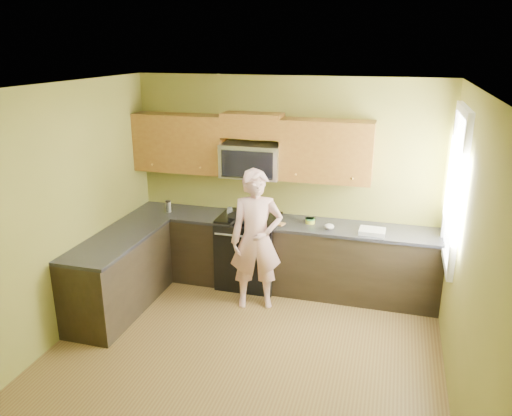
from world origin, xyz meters
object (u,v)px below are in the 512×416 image
(butter_tub, at_px, (310,223))
(travel_mug, at_px, (169,212))
(woman, at_px, (256,240))
(frying_pan, at_px, (239,220))
(microwave, at_px, (252,176))
(stove, at_px, (249,250))

(butter_tub, xyz_separation_m, travel_mug, (-1.91, -0.07, 0.00))
(woman, bearing_deg, travel_mug, 141.80)
(frying_pan, distance_m, butter_tub, 0.90)
(woman, xyz_separation_m, frying_pan, (-0.33, 0.35, 0.10))
(travel_mug, bearing_deg, microwave, 8.23)
(stove, distance_m, frying_pan, 0.51)
(microwave, height_order, butter_tub, microwave)
(microwave, xyz_separation_m, travel_mug, (-1.12, -0.16, -0.53))
(woman, xyz_separation_m, butter_tub, (0.54, 0.56, 0.07))
(frying_pan, bearing_deg, butter_tub, 15.55)
(stove, xyz_separation_m, travel_mug, (-1.12, -0.04, 0.45))
(microwave, bearing_deg, butter_tub, -6.31)
(microwave, xyz_separation_m, butter_tub, (0.79, -0.09, -0.53))
(travel_mug, bearing_deg, frying_pan, -7.37)
(woman, bearing_deg, frying_pan, 114.22)
(woman, height_order, frying_pan, woman)
(stove, relative_size, frying_pan, 1.85)
(woman, distance_m, butter_tub, 0.79)
(woman, bearing_deg, butter_tub, 27.48)
(woman, xyz_separation_m, travel_mug, (-1.36, 0.49, 0.07))
(frying_pan, height_order, butter_tub, frying_pan)
(butter_tub, bearing_deg, woman, -134.07)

